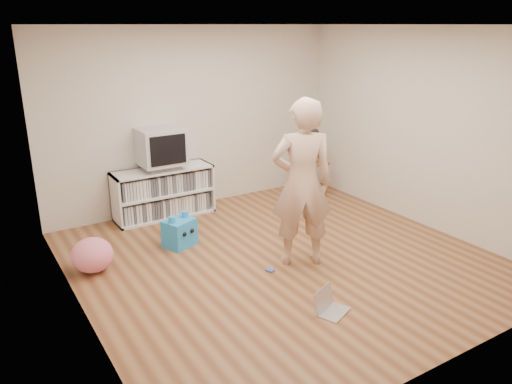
{
  "coord_description": "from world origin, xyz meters",
  "views": [
    {
      "loc": [
        -3.04,
        -4.32,
        2.61
      ],
      "look_at": [
        -0.11,
        0.4,
        0.73
      ],
      "focal_mm": 35.0,
      "sensor_mm": 36.0,
      "label": 1
    }
  ],
  "objects": [
    {
      "name": "laptop",
      "position": [
        -0.26,
        -1.16,
        0.06
      ],
      "size": [
        0.39,
        0.36,
        0.22
      ],
      "rotation": [
        0.0,
        0.0,
        0.4
      ],
      "color": "silver",
      "rests_on": "ground"
    },
    {
      "name": "ceiling",
      "position": [
        0.0,
        0.0,
        2.6
      ],
      "size": [
        4.5,
        4.5,
        0.01
      ],
      "primitive_type": "cube",
      "color": "white",
      "rests_on": "walls"
    },
    {
      "name": "playing_cards",
      "position": [
        -0.29,
        -0.18,
        0.01
      ],
      "size": [
        0.09,
        0.11,
        0.02
      ],
      "primitive_type": "cube",
      "rotation": [
        0.0,
        0.0,
        0.35
      ],
      "color": "#465BBB",
      "rests_on": "ground"
    },
    {
      "name": "dvd_deck",
      "position": [
        -0.64,
        2.02,
        0.73
      ],
      "size": [
        0.45,
        0.35,
        0.07
      ],
      "primitive_type": "cube",
      "color": "gray",
      "rests_on": "media_unit"
    },
    {
      "name": "plush_blue",
      "position": [
        -0.86,
        0.97,
        0.18
      ],
      "size": [
        0.44,
        0.4,
        0.42
      ],
      "rotation": [
        0.0,
        0.0,
        0.4
      ],
      "color": "#218FE8",
      "rests_on": "ground"
    },
    {
      "name": "table_lamp",
      "position": [
        1.69,
        1.65,
        0.94
      ],
      "size": [
        0.34,
        0.34,
        0.52
      ],
      "color": "#333333",
      "rests_on": "side_table"
    },
    {
      "name": "person",
      "position": [
        0.13,
        -0.17,
        0.95
      ],
      "size": [
        0.82,
        0.7,
        1.89
      ],
      "primitive_type": "imported",
      "rotation": [
        0.0,
        0.0,
        2.71
      ],
      "color": "#DAAF94",
      "rests_on": "ground"
    },
    {
      "name": "crt_tv",
      "position": [
        -0.64,
        2.02,
        1.02
      ],
      "size": [
        0.6,
        0.53,
        0.5
      ],
      "color": "#B4B4BA",
      "rests_on": "dvd_deck"
    },
    {
      "name": "side_table",
      "position": [
        1.69,
        1.65,
        0.42
      ],
      "size": [
        0.42,
        0.42,
        0.55
      ],
      "color": "brown",
      "rests_on": "ground"
    },
    {
      "name": "media_unit",
      "position": [
        -0.64,
        2.04,
        0.35
      ],
      "size": [
        1.4,
        0.45,
        0.7
      ],
      "color": "white",
      "rests_on": "ground"
    },
    {
      "name": "plush_pink",
      "position": [
        -1.95,
        0.86,
        0.19
      ],
      "size": [
        0.6,
        0.6,
        0.39
      ],
      "primitive_type": "ellipsoid",
      "rotation": [
        0.0,
        0.0,
        -0.4
      ],
      "color": "pink",
      "rests_on": "ground"
    },
    {
      "name": "walls",
      "position": [
        0.0,
        0.0,
        1.3
      ],
      "size": [
        4.52,
        4.52,
        2.6
      ],
      "color": "beige",
      "rests_on": "ground"
    },
    {
      "name": "ground",
      "position": [
        0.0,
        0.0,
        0.0
      ],
      "size": [
        4.5,
        4.5,
        0.0
      ],
      "primitive_type": "plane",
      "color": "brown",
      "rests_on": "ground"
    }
  ]
}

